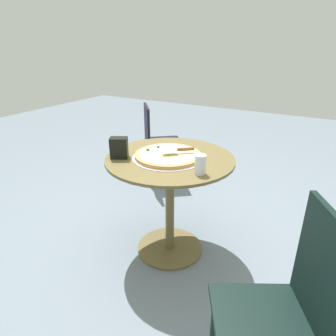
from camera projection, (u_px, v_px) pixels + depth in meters
name	position (u px, v px, depth m)	size (l,w,h in m)	color
ground_plane	(170.00, 248.00, 2.18)	(10.00, 10.00, 0.00)	slate
patio_table	(170.00, 186.00, 1.97)	(0.84, 0.84, 0.73)	brown
pizza_on_tray	(168.00, 155.00, 1.88)	(0.46, 0.46, 0.05)	silver
pizza_server	(178.00, 150.00, 1.86)	(0.17, 0.19, 0.02)	silver
drinking_cup	(200.00, 164.00, 1.63)	(0.06, 0.06, 0.11)	silver
napkin_dispenser	(119.00, 148.00, 1.85)	(0.11, 0.07, 0.13)	black
patio_chair_near	(288.00, 308.00, 1.07)	(0.51, 0.51, 0.91)	black
patio_chair_far	(157.00, 138.00, 3.03)	(0.51, 0.51, 0.84)	black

